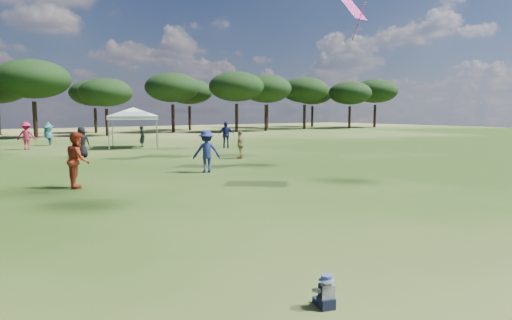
% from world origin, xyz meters
% --- Properties ---
extents(tree_line, '(108.78, 17.63, 7.77)m').
position_xyz_m(tree_line, '(2.39, 47.41, 5.42)').
color(tree_line, black).
rests_on(tree_line, ground).
extents(tent_right, '(6.37, 6.37, 3.19)m').
position_xyz_m(tent_right, '(7.29, 27.96, 2.77)').
color(tent_right, gray).
rests_on(tent_right, ground).
extents(toddler, '(0.34, 0.37, 0.46)m').
position_xyz_m(toddler, '(0.64, 1.75, 0.21)').
color(toddler, black).
rests_on(toddler, ground).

